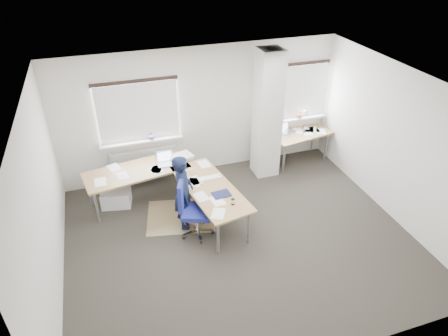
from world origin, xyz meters
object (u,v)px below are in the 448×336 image
object	(u,v)px
desk_side	(300,134)
person	(184,192)
desk_main	(174,179)
task_chair	(194,220)

from	to	relation	value
desk_side	person	world-z (taller)	person
desk_side	desk_main	bearing A→B (deg)	-173.15
desk_side	task_chair	size ratio (longest dim) A/B	1.31
desk_side	person	xyz separation A→B (m)	(-3.08, -1.47, 0.05)
desk_main	desk_side	size ratio (longest dim) A/B	1.88
desk_main	task_chair	size ratio (longest dim) A/B	2.47
task_chair	person	bearing A→B (deg)	129.30
desk_main	person	bearing A→B (deg)	-94.08
desk_main	desk_side	bearing A→B (deg)	6.85
task_chair	person	world-z (taller)	person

